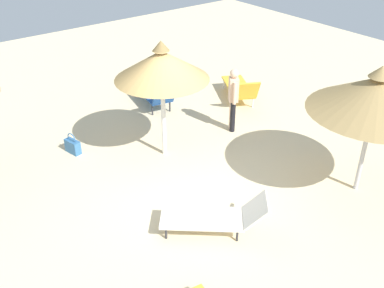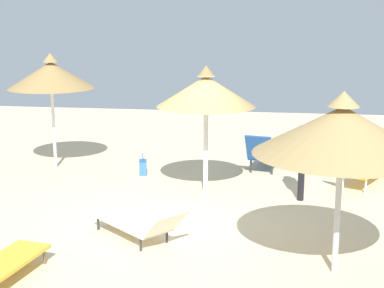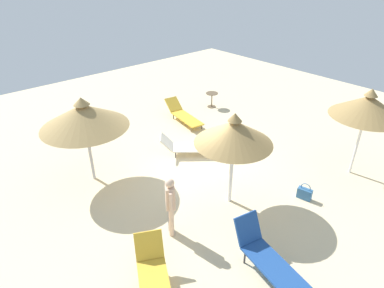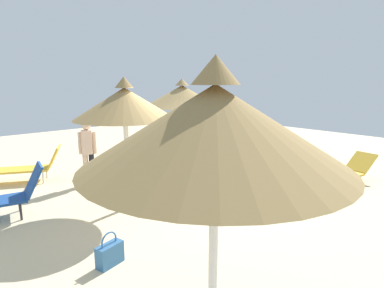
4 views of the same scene
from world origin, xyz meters
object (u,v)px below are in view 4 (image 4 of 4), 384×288
Objects in this scene: parasol_umbrella_near_right at (125,104)px; lounge_chair_center at (26,167)px; lounge_chair_edge at (343,173)px; parasol_umbrella_far_left at (215,126)px; handbag at (110,254)px; person_standing_far_right at (88,149)px; parasol_umbrella_front at (182,96)px; lounge_chair_back at (240,175)px.

parasol_umbrella_near_right is 3.92m from lounge_chair_center.
parasol_umbrella_near_right is 1.16× the size of lounge_chair_edge.
parasol_umbrella_far_left is at bearing 175.61° from lounge_chair_center.
parasol_umbrella_far_left is at bearing 173.88° from handbag.
lounge_chair_center is at bearing -4.39° from parasol_umbrella_far_left.
handbag is (0.73, 6.22, -0.13)m from lounge_chair_edge.
handbag is (-5.01, 0.32, -0.24)m from lounge_chair_center.
parasol_umbrella_near_right reaches higher than person_standing_far_right.
parasol_umbrella_far_left reaches higher than person_standing_far_right.
lounge_chair_edge is at bearing -164.43° from parasol_umbrella_front.
parasol_umbrella_far_left is 7.55m from lounge_chair_center.
lounge_chair_center is 5.03m from handbag.
lounge_chair_center is (7.29, -0.56, -1.88)m from parasol_umbrella_far_left.
lounge_chair_center reaches higher than lounge_chair_edge.
handbag is (2.27, -0.24, -2.12)m from parasol_umbrella_far_left.
person_standing_far_right is (5.96, -1.68, -1.37)m from parasol_umbrella_far_left.
parasol_umbrella_near_right is at bearing -22.00° from parasol_umbrella_far_left.
lounge_chair_center is (5.74, 5.90, 0.10)m from lounge_chair_edge.
parasol_umbrella_far_left is at bearing 103.46° from lounge_chair_edge.
parasol_umbrella_far_left is 6.34m from person_standing_far_right.
parasol_umbrella_far_left reaches higher than lounge_chair_edge.
lounge_chair_edge is 6.26m from handbag.
lounge_chair_center reaches higher than handbag.
lounge_chair_edge is at bearing -76.54° from parasol_umbrella_far_left.
lounge_chair_back is at bearing -137.40° from lounge_chair_center.
person_standing_far_right is at bearing 43.67° from lounge_chair_back.
parasol_umbrella_front is (6.30, -5.14, -0.16)m from parasol_umbrella_far_left.
person_standing_far_right is (4.41, 4.78, 0.62)m from lounge_chair_edge.
person_standing_far_right is at bearing 95.59° from parasol_umbrella_front.
lounge_chair_center is at bearing -3.60° from handbag.
parasol_umbrella_near_right reaches higher than lounge_chair_back.
parasol_umbrella_far_left is 1.41× the size of lounge_chair_center.
person_standing_far_right is at bearing -139.76° from lounge_chair_center.
parasol_umbrella_near_right reaches higher than lounge_chair_edge.
parasol_umbrella_front is 3.70m from lounge_chair_back.
parasol_umbrella_far_left is 1.72× the size of person_standing_far_right.
parasol_umbrella_front is at bearing -102.17° from lounge_chair_center.
person_standing_far_right is at bearing 47.28° from lounge_chair_edge.
lounge_chair_edge is (-2.40, -4.87, -1.87)m from parasol_umbrella_near_right.
handbag is (-0.91, 4.09, -0.14)m from lounge_chair_back.
handbag is at bearing -6.12° from parasol_umbrella_far_left.
lounge_chair_edge is 1.42× the size of person_standing_far_right.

